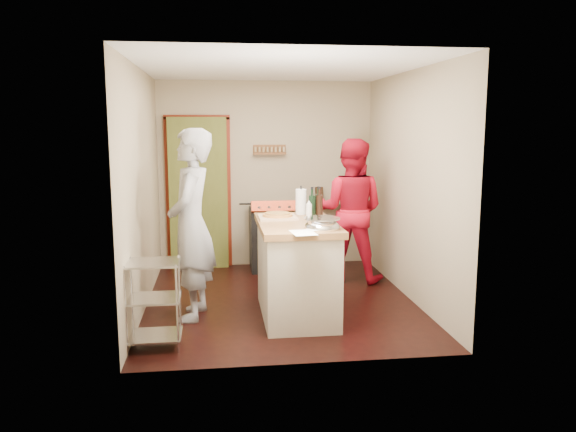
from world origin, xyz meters
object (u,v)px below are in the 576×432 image
object	(u,v)px
wire_shelving	(154,300)
person_stripe	(191,225)
person_red	(350,210)
stove	(272,238)
island	(297,267)

from	to	relation	value
wire_shelving	person_stripe	size ratio (longest dim) A/B	0.41
person_red	wire_shelving	bearing A→B (deg)	66.02
stove	person_stripe	world-z (taller)	person_stripe
person_stripe	person_red	world-z (taller)	person_stripe
stove	person_red	xyz separation A→B (m)	(0.95, -0.64, 0.46)
island	wire_shelving	bearing A→B (deg)	-154.21
island	person_red	size ratio (longest dim) A/B	0.79
island	person_stripe	size ratio (longest dim) A/B	0.73
stove	person_red	size ratio (longest dim) A/B	0.55
island	person_red	distance (m)	1.62
person_stripe	island	bearing A→B (deg)	93.44
person_red	island	bearing A→B (deg)	81.00
stove	person_red	bearing A→B (deg)	-34.13
wire_shelving	island	xyz separation A→B (m)	(1.40, 0.68, 0.09)
island	person_red	world-z (taller)	person_red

